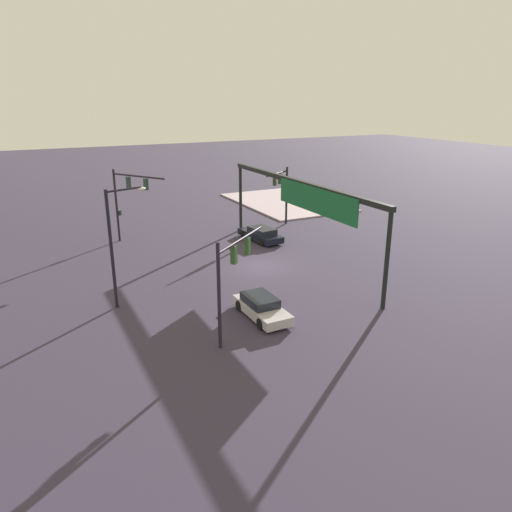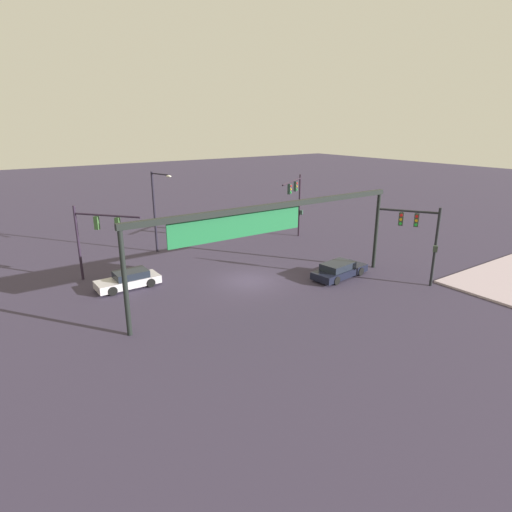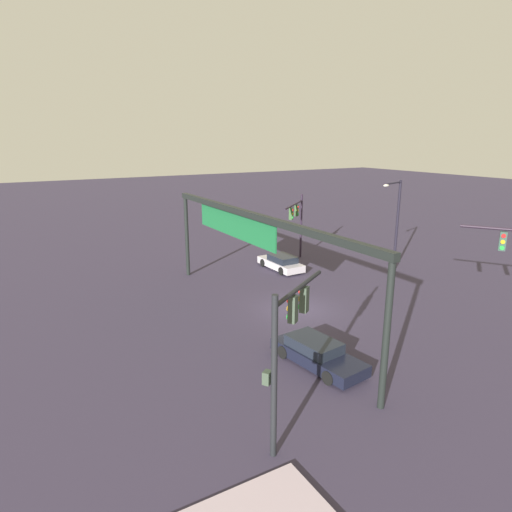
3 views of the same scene
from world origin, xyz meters
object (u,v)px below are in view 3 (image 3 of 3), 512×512
Objects in this scene: traffic_signal_opposite_side at (297,217)px; traffic_signal_cross_street at (286,338)px; streetlamp_curved_arm at (396,219)px; sedan_car_approaching at (317,353)px; sedan_car_waiting_far at (281,263)px.

traffic_signal_cross_street is at bearing 13.87° from traffic_signal_opposite_side.
streetlamp_curved_arm is 1.45× the size of sedan_car_approaching.
traffic_signal_cross_street is 0.79× the size of streetlamp_curved_arm.
traffic_signal_opposite_side is 1.13× the size of sedan_car_approaching.
sedan_car_approaching is (8.64, -14.09, -3.70)m from streetlamp_curved_arm.
streetlamp_curved_arm is at bearing -127.22° from sedan_car_waiting_far.
sedan_car_waiting_far is (-17.48, 11.35, -3.31)m from traffic_signal_cross_street.
traffic_signal_cross_street is 6.49m from sedan_car_approaching.
sedan_car_approaching is 1.13× the size of sedan_car_waiting_far.
traffic_signal_opposite_side reaches higher than sedan_car_waiting_far.
traffic_signal_opposite_side is at bearing 21.34° from traffic_signal_cross_street.
traffic_signal_opposite_side is 1.27× the size of sedan_car_waiting_far.
traffic_signal_opposite_side is at bearing 140.91° from sedan_car_approaching.
traffic_signal_opposite_side is 0.78× the size of streetlamp_curved_arm.
traffic_signal_opposite_side is 18.23m from sedan_car_approaching.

